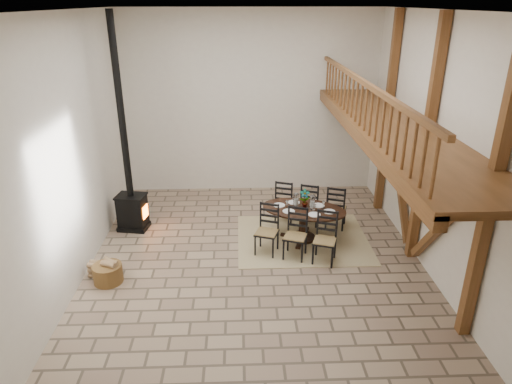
{
  "coord_description": "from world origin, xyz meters",
  "views": [
    {
      "loc": [
        -0.33,
        -8.53,
        5.15
      ],
      "look_at": [
        0.02,
        0.4,
        1.39
      ],
      "focal_mm": 32.0,
      "sensor_mm": 36.0,
      "label": 1
    }
  ],
  "objects_px": {
    "dining_table": "(303,223)",
    "log_stack": "(97,269)",
    "log_basket": "(108,273)",
    "wood_stove": "(130,186)"
  },
  "relations": [
    {
      "from": "wood_stove",
      "to": "log_basket",
      "type": "distance_m",
      "value": 2.46
    },
    {
      "from": "log_basket",
      "to": "log_stack",
      "type": "xyz_separation_m",
      "value": [
        -0.26,
        0.2,
        -0.04
      ]
    },
    {
      "from": "dining_table",
      "to": "wood_stove",
      "type": "xyz_separation_m",
      "value": [
        -4.04,
        0.7,
        0.7
      ]
    },
    {
      "from": "wood_stove",
      "to": "log_stack",
      "type": "height_order",
      "value": "wood_stove"
    },
    {
      "from": "dining_table",
      "to": "wood_stove",
      "type": "bearing_deg",
      "value": -170.39
    },
    {
      "from": "dining_table",
      "to": "log_basket",
      "type": "relative_size",
      "value": 4.53
    },
    {
      "from": "dining_table",
      "to": "log_basket",
      "type": "height_order",
      "value": "dining_table"
    },
    {
      "from": "wood_stove",
      "to": "log_stack",
      "type": "bearing_deg",
      "value": -88.16
    },
    {
      "from": "dining_table",
      "to": "log_stack",
      "type": "xyz_separation_m",
      "value": [
        -4.33,
        -1.38,
        -0.25
      ]
    },
    {
      "from": "dining_table",
      "to": "log_stack",
      "type": "relative_size",
      "value": 7.32
    }
  ]
}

